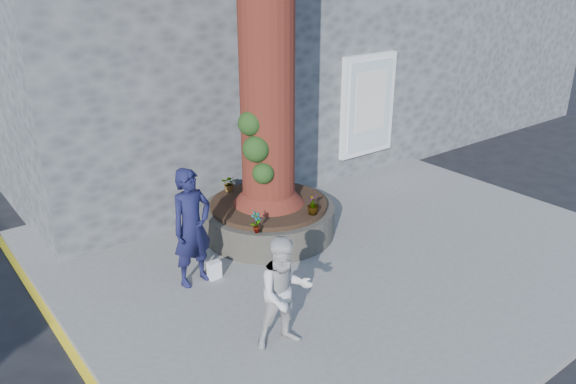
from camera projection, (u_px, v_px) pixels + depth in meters
ground at (306, 304)px, 8.14m from camera, size 120.00×120.00×0.00m
pavement at (336, 245)px, 9.69m from camera, size 9.00×8.00×0.12m
yellow_line at (71, 352)px, 7.14m from camera, size 0.10×30.00×0.01m
stone_shop at (199, 25)px, 13.61m from camera, size 10.30×8.30×6.30m
neighbour_shop at (416, 14)px, 18.19m from camera, size 6.00×8.00×6.00m
planter at (269, 218)px, 9.89m from camera, size 2.30×2.30×0.60m
man at (192, 227)px, 8.16m from camera, size 0.71×0.51×1.81m
woman at (285, 293)px, 6.84m from camera, size 0.84×0.73×1.49m
shopping_bag at (214, 270)px, 8.53m from camera, size 0.20×0.12×0.28m
plant_a at (256, 222)px, 8.61m from camera, size 0.22×0.17×0.36m
plant_b at (279, 167)px, 10.80m from camera, size 0.31×0.31×0.42m
plant_c at (313, 204)px, 9.25m from camera, size 0.27×0.27×0.35m
plant_d at (229, 183)px, 10.19m from camera, size 0.37×0.37×0.31m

